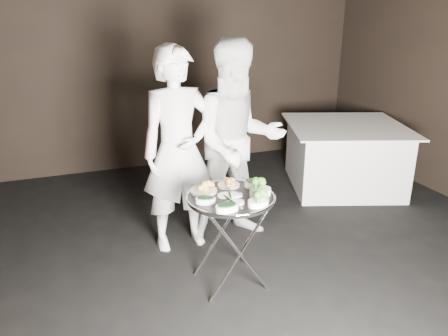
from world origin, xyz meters
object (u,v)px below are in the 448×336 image
object	(u,v)px
waiter_left	(179,151)
waiter_right	(238,143)
tray_stand	(231,236)
dining_table	(344,156)
serving_tray	(231,197)

from	to	relation	value
waiter_left	waiter_right	distance (m)	0.57
waiter_left	waiter_right	xyz separation A→B (m)	(0.57, -0.01, 0.02)
waiter_right	tray_stand	bearing A→B (deg)	-112.09
tray_stand	dining_table	size ratio (longest dim) A/B	0.54
serving_tray	dining_table	xyz separation A→B (m)	(2.11, 1.48, -0.36)
dining_table	waiter_left	bearing A→B (deg)	-162.83
dining_table	tray_stand	bearing A→B (deg)	-144.89
tray_stand	waiter_right	world-z (taller)	waiter_right
tray_stand	serving_tray	size ratio (longest dim) A/B	1.09
waiter_right	dining_table	bearing A→B (deg)	26.44
tray_stand	waiter_left	bearing A→B (deg)	104.84
dining_table	serving_tray	bearing A→B (deg)	-144.89
tray_stand	dining_table	bearing A→B (deg)	35.11
waiter_left	serving_tray	bearing A→B (deg)	-79.85
serving_tray	waiter_left	world-z (taller)	waiter_left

